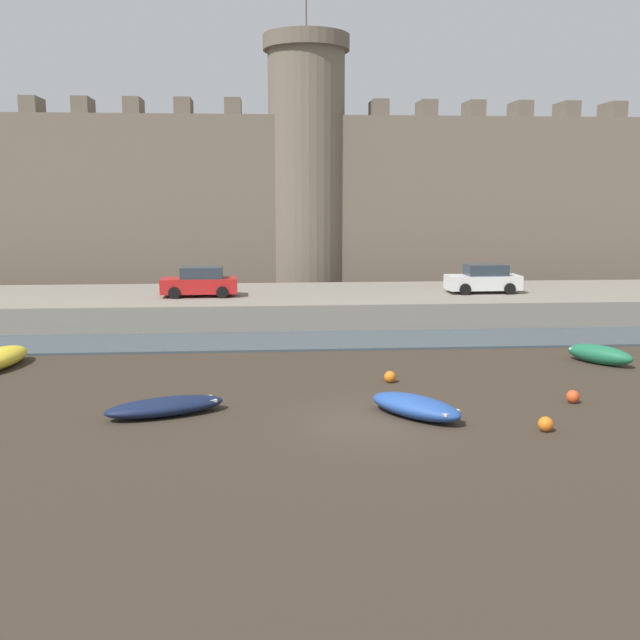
# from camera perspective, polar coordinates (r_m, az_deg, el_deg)

# --- Properties ---
(ground_plane) EXTENTS (160.00, 160.00, 0.00)m
(ground_plane) POSITION_cam_1_polar(r_m,az_deg,el_deg) (22.97, 3.61, -7.91)
(ground_plane) COLOR #382D23
(water_channel) EXTENTS (80.00, 4.50, 0.10)m
(water_channel) POSITION_cam_1_polar(r_m,az_deg,el_deg) (35.53, 0.71, -1.56)
(water_channel) COLOR #3D4C56
(water_channel) RESTS_ON ground
(quay_road) EXTENTS (66.27, 10.00, 1.40)m
(quay_road) POSITION_cam_1_polar(r_m,az_deg,el_deg) (42.55, -0.15, 1.17)
(quay_road) COLOR gray
(quay_road) RESTS_ON ground
(castle) EXTENTS (60.14, 5.87, 20.49)m
(castle) POSITION_cam_1_polar(r_m,az_deg,el_deg) (52.85, -1.02, 10.05)
(castle) COLOR #706354
(castle) RESTS_ON ground
(rowboat_near_channel_right) EXTENTS (2.44, 2.85, 0.78)m
(rowboat_near_channel_right) POSITION_cam_1_polar(r_m,az_deg,el_deg) (32.87, 20.52, -2.44)
(rowboat_near_channel_right) COLOR #1E6B47
(rowboat_near_channel_right) RESTS_ON ground
(rowboat_near_channel_left) EXTENTS (3.97, 2.47, 0.57)m
(rowboat_near_channel_left) POSITION_cam_1_polar(r_m,az_deg,el_deg) (24.20, -11.71, -6.45)
(rowboat_near_channel_left) COLOR #141E3D
(rowboat_near_channel_left) RESTS_ON ground
(rowboat_foreground_left) EXTENTS (3.15, 3.38, 0.68)m
(rowboat_foreground_left) POSITION_cam_1_polar(r_m,az_deg,el_deg) (23.70, 7.29, -6.52)
(rowboat_foreground_left) COLOR #234793
(rowboat_foreground_left) RESTS_ON ground
(mooring_buoy_near_channel) EXTENTS (0.44, 0.44, 0.44)m
(mooring_buoy_near_channel) POSITION_cam_1_polar(r_m,az_deg,el_deg) (26.48, 18.71, -5.56)
(mooring_buoy_near_channel) COLOR #E04C1E
(mooring_buoy_near_channel) RESTS_ON ground
(mooring_buoy_mid_mud) EXTENTS (0.45, 0.45, 0.45)m
(mooring_buoy_mid_mud) POSITION_cam_1_polar(r_m,az_deg,el_deg) (23.15, 16.81, -7.60)
(mooring_buoy_mid_mud) COLOR orange
(mooring_buoy_mid_mud) RESTS_ON ground
(mooring_buoy_off_centre) EXTENTS (0.44, 0.44, 0.44)m
(mooring_buoy_off_centre) POSITION_cam_1_polar(r_m,az_deg,el_deg) (27.89, 5.35, -4.33)
(mooring_buoy_off_centre) COLOR orange
(mooring_buoy_off_centre) RESTS_ON ground
(car_quay_east) EXTENTS (4.13, 1.94, 1.62)m
(car_quay_east) POSITION_cam_1_polar(r_m,az_deg,el_deg) (41.28, -9.13, 2.86)
(car_quay_east) COLOR red
(car_quay_east) RESTS_ON quay_road
(car_quay_west) EXTENTS (4.13, 1.94, 1.62)m
(car_quay_west) POSITION_cam_1_polar(r_m,az_deg,el_deg) (43.26, 12.36, 3.06)
(car_quay_west) COLOR silver
(car_quay_west) RESTS_ON quay_road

